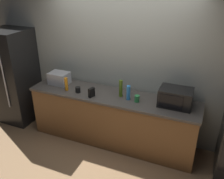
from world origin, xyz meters
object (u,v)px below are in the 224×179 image
at_px(toaster_oven, 59,78).
at_px(bottle_dish_soap, 66,84).
at_px(bottle_olive_oil, 121,88).
at_px(mug_black, 78,90).
at_px(refrigerator, 14,76).
at_px(bottle_spray_cleaner, 128,93).
at_px(cordless_phone, 92,92).
at_px(mug_green, 137,99).
at_px(microwave, 176,97).

relative_size(toaster_oven, bottle_dish_soap, 1.53).
xyz_separation_m(bottle_olive_oil, mug_black, (-0.71, -0.14, -0.09)).
height_order(refrigerator, bottle_spray_cleaner, refrigerator).
height_order(toaster_oven, cordless_phone, toaster_oven).
relative_size(refrigerator, mug_green, 16.91).
height_order(toaster_oven, bottle_olive_oil, bottle_olive_oil).
distance_m(microwave, mug_green, 0.58).
xyz_separation_m(microwave, mug_black, (-1.56, -0.17, -0.09)).
distance_m(refrigerator, toaster_oven, 1.01).
bearing_deg(microwave, mug_black, -173.70).
bearing_deg(bottle_olive_oil, toaster_oven, 177.81).
height_order(refrigerator, mug_black, refrigerator).
distance_m(microwave, bottle_spray_cleaner, 0.71).
bearing_deg(mug_black, toaster_oven, 159.09).
bearing_deg(mug_black, bottle_olive_oil, 11.13).
height_order(microwave, cordless_phone, microwave).
bearing_deg(refrigerator, cordless_phone, -5.77).
bearing_deg(bottle_dish_soap, bottle_olive_oil, 8.32).
xyz_separation_m(microwave, cordless_phone, (-1.28, -0.23, -0.06)).
relative_size(microwave, cordless_phone, 3.20).
bearing_deg(cordless_phone, bottle_dish_soap, -166.72).
relative_size(toaster_oven, bottle_spray_cleaner, 1.46).
height_order(bottle_spray_cleaner, mug_green, bottle_spray_cleaner).
bearing_deg(bottle_spray_cleaner, toaster_oven, 175.75).
bearing_deg(mug_green, microwave, 10.99).
xyz_separation_m(toaster_oven, bottle_spray_cleaner, (1.34, -0.10, 0.01)).
bearing_deg(refrigerator, mug_black, -4.79).
height_order(bottle_olive_oil, bottle_dish_soap, bottle_olive_oil).
xyz_separation_m(bottle_spray_cleaner, bottle_olive_oil, (-0.15, 0.05, 0.02)).
height_order(microwave, mug_green, microwave).
relative_size(toaster_oven, cordless_phone, 2.27).
bearing_deg(cordless_phone, microwave, 29.83).
height_order(cordless_phone, mug_green, cordless_phone).
bearing_deg(bottle_olive_oil, refrigerator, -179.62).
bearing_deg(bottle_spray_cleaner, bottle_dish_soap, -175.65).
bearing_deg(refrigerator, bottle_spray_cleaner, -0.96).
bearing_deg(toaster_oven, cordless_phone, -17.31).
height_order(microwave, toaster_oven, microwave).
xyz_separation_m(cordless_phone, bottle_dish_soap, (-0.51, 0.06, 0.04)).
xyz_separation_m(refrigerator, cordless_phone, (1.77, -0.18, 0.07)).
distance_m(toaster_oven, bottle_dish_soap, 0.32).
relative_size(refrigerator, cordless_phone, 12.00).
xyz_separation_m(bottle_olive_oil, bottle_dish_soap, (-0.93, -0.14, -0.03)).
relative_size(refrigerator, mug_black, 19.21).
xyz_separation_m(refrigerator, mug_black, (1.49, -0.12, 0.05)).
bearing_deg(bottle_dish_soap, bottle_spray_cleaner, 4.35).
distance_m(microwave, bottle_olive_oil, 0.86).
xyz_separation_m(toaster_oven, bottle_olive_oil, (1.19, -0.05, 0.03)).
xyz_separation_m(microwave, bottle_olive_oil, (-0.86, -0.03, 0.00)).
bearing_deg(microwave, bottle_spray_cleaner, -172.95).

